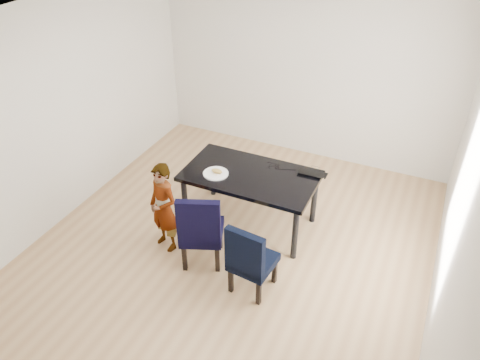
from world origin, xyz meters
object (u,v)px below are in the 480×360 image
at_px(dining_table, 250,199).
at_px(chair_right, 253,256).
at_px(chair_left, 202,226).
at_px(laptop, 314,172).
at_px(child, 164,208).
at_px(plate, 216,173).

xyz_separation_m(dining_table, chair_right, (0.47, -0.99, 0.07)).
xyz_separation_m(chair_left, laptop, (0.91, 1.17, 0.28)).
bearing_deg(chair_right, child, 177.62).
distance_m(chair_right, plate, 1.22).
bearing_deg(chair_right, dining_table, 121.64).
bearing_deg(dining_table, child, -132.30).
bearing_deg(chair_left, chair_right, -35.21).
height_order(chair_left, chair_right, chair_left).
bearing_deg(plate, chair_left, -77.32).
distance_m(dining_table, child, 1.11).
distance_m(dining_table, laptop, 0.86).
distance_m(chair_left, child, 0.51).
height_order(dining_table, chair_right, chair_right).
distance_m(plate, laptop, 1.18).
xyz_separation_m(dining_table, laptop, (0.68, 0.35, 0.39)).
bearing_deg(dining_table, chair_right, -64.62).
relative_size(dining_table, laptop, 4.54).
height_order(child, laptop, child).
relative_size(dining_table, child, 1.41).
height_order(chair_right, laptop, chair_right).
bearing_deg(chair_right, plate, 142.36).
relative_size(plate, laptop, 0.86).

